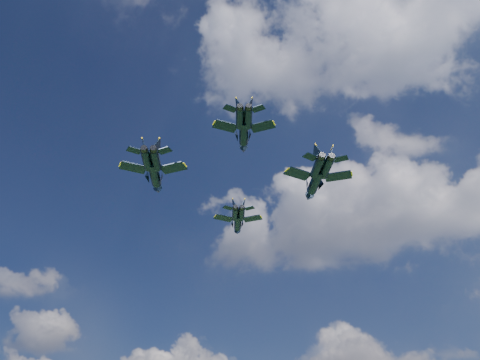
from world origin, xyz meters
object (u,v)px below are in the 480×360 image
Objects in this scene: jet_lead at (238,223)px; jet_left at (155,175)px; jet_slot at (244,134)px; jet_right at (315,182)px.

jet_lead is 23.12m from jet_left.
jet_left is 1.22× the size of jet_slot.
jet_slot reaches higher than jet_lead.
jet_right is 1.20× the size of jet_slot.
jet_left is at bearing 141.07° from jet_slot.
jet_left reaches higher than jet_right.
jet_lead is 0.80× the size of jet_left.
jet_right is at bearing -1.30° from jet_left.
jet_lead is 30.37m from jet_slot.
jet_lead is 22.48m from jet_right.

